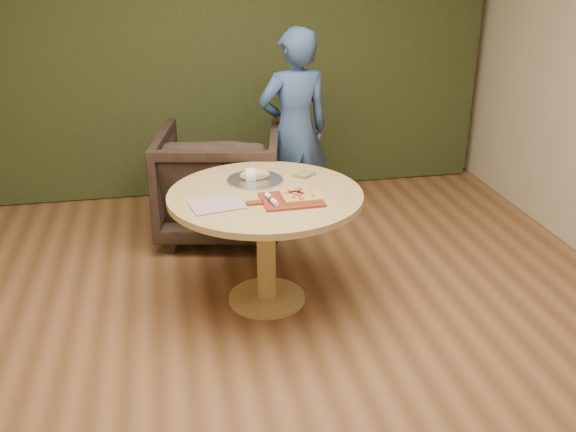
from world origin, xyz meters
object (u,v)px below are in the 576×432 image
(cutlery_roll, at_px, (272,199))
(pizza_paddle, at_px, (290,200))
(bread_roll, at_px, (254,175))
(pedestal_table, at_px, (266,214))
(serving_tray, at_px, (255,180))
(person_standing, at_px, (294,131))
(flatbread_pizza, at_px, (300,195))
(armchair, at_px, (220,177))

(cutlery_roll, bearing_deg, pizza_paddle, 1.65)
(pizza_paddle, height_order, bread_roll, bread_roll)
(pizza_paddle, bearing_deg, pedestal_table, 124.76)
(pedestal_table, bearing_deg, bread_roll, 101.13)
(bread_roll, bearing_deg, serving_tray, 0.00)
(cutlery_roll, height_order, serving_tray, cutlery_roll)
(serving_tray, xyz_separation_m, person_standing, (0.45, 0.93, 0.03))
(serving_tray, bearing_deg, pedestal_table, -81.25)
(serving_tray, height_order, bread_roll, bread_roll)
(pedestal_table, xyz_separation_m, person_standing, (0.42, 1.14, 0.18))
(cutlery_roll, xyz_separation_m, bread_roll, (-0.05, 0.39, 0.01))
(flatbread_pizza, relative_size, armchair, 0.24)
(pedestal_table, bearing_deg, pizza_paddle, -53.32)
(pizza_paddle, relative_size, flatbread_pizza, 1.98)
(flatbread_pizza, relative_size, bread_roll, 1.18)
(cutlery_roll, distance_m, serving_tray, 0.39)
(armchair, bearing_deg, person_standing, -165.72)
(pedestal_table, height_order, person_standing, person_standing)
(pedestal_table, bearing_deg, serving_tray, 98.75)
(bread_roll, xyz_separation_m, armchair, (-0.14, 0.90, -0.33))
(pizza_paddle, distance_m, cutlery_roll, 0.12)
(armchair, distance_m, person_standing, 0.68)
(person_standing, bearing_deg, serving_tray, 54.37)
(pizza_paddle, height_order, person_standing, person_standing)
(cutlery_roll, xyz_separation_m, serving_tray, (-0.04, 0.39, -0.02))
(pizza_paddle, height_order, flatbread_pizza, flatbread_pizza)
(pizza_paddle, xyz_separation_m, person_standing, (0.30, 1.30, 0.03))
(pizza_paddle, relative_size, person_standing, 0.28)
(serving_tray, height_order, armchair, armchair)
(serving_tray, distance_m, person_standing, 1.03)
(pedestal_table, distance_m, armchair, 1.13)
(pizza_paddle, distance_m, armchair, 1.33)
(armchair, bearing_deg, pizza_paddle, 114.71)
(pizza_paddle, bearing_deg, bread_roll, 111.62)
(armchair, relative_size, person_standing, 0.59)
(bread_roll, bearing_deg, person_standing, 63.88)
(flatbread_pizza, bearing_deg, armchair, 106.07)
(pizza_paddle, bearing_deg, armchair, 101.32)
(pedestal_table, relative_size, pizza_paddle, 2.64)
(serving_tray, bearing_deg, pizza_paddle, -67.63)
(bread_roll, bearing_deg, pedestal_table, -78.87)
(bread_roll, bearing_deg, cutlery_roll, -82.98)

